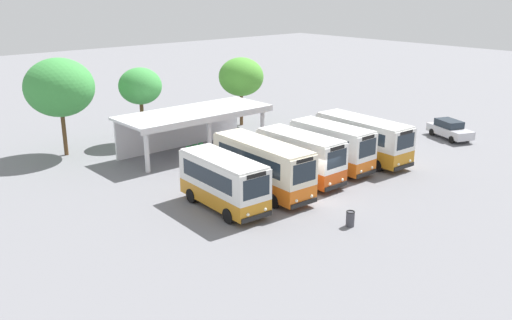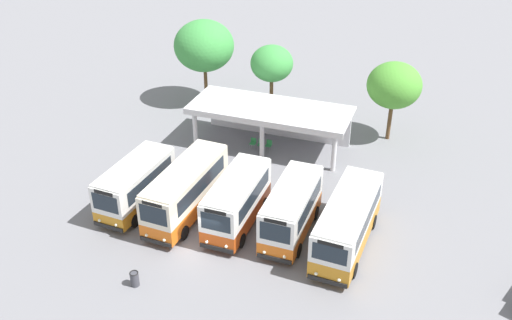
# 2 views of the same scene
# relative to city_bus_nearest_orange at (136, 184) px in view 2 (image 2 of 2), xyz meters

# --- Properties ---
(ground_plane) EXTENTS (180.00, 180.00, 0.00)m
(ground_plane) POSITION_rel_city_bus_nearest_orange_xyz_m (5.95, -2.33, -1.78)
(ground_plane) COLOR slate
(city_bus_nearest_orange) EXTENTS (2.63, 6.62, 3.22)m
(city_bus_nearest_orange) POSITION_rel_city_bus_nearest_orange_xyz_m (0.00, 0.00, 0.00)
(city_bus_nearest_orange) COLOR black
(city_bus_nearest_orange) RESTS_ON ground
(city_bus_second_in_row) EXTENTS (2.61, 8.00, 3.44)m
(city_bus_second_in_row) POSITION_rel_city_bus_nearest_orange_xyz_m (3.47, 0.39, 0.11)
(city_bus_second_in_row) COLOR black
(city_bus_second_in_row) RESTS_ON ground
(city_bus_middle_cream) EXTENTS (2.37, 6.68, 3.32)m
(city_bus_middle_cream) POSITION_rel_city_bus_nearest_orange_xyz_m (6.94, 0.42, 0.05)
(city_bus_middle_cream) COLOR black
(city_bus_middle_cream) RESTS_ON ground
(city_bus_fourth_amber) EXTENTS (2.33, 6.59, 3.34)m
(city_bus_fourth_amber) POSITION_rel_city_bus_nearest_orange_xyz_m (10.40, 0.65, 0.06)
(city_bus_fourth_amber) COLOR black
(city_bus_fourth_amber) RESTS_ON ground
(city_bus_fifth_blue) EXTENTS (2.76, 8.10, 3.27)m
(city_bus_fifth_blue) POSITION_rel_city_bus_nearest_orange_xyz_m (13.87, 0.57, 0.03)
(city_bus_fifth_blue) COLOR black
(city_bus_fifth_blue) RESTS_ON ground
(terminal_canopy) EXTENTS (12.40, 4.87, 3.40)m
(terminal_canopy) POSITION_rel_city_bus_nearest_orange_xyz_m (5.58, 11.44, 0.81)
(terminal_canopy) COLOR silver
(terminal_canopy) RESTS_ON ground
(waiting_chair_end_by_column) EXTENTS (0.44, 0.44, 0.86)m
(waiting_chair_end_by_column) POSITION_rel_city_bus_nearest_orange_xyz_m (4.44, 10.13, -1.26)
(waiting_chair_end_by_column) COLOR slate
(waiting_chair_end_by_column) RESTS_ON ground
(waiting_chair_second_from_end) EXTENTS (0.44, 0.44, 0.86)m
(waiting_chair_second_from_end) POSITION_rel_city_bus_nearest_orange_xyz_m (5.07, 10.17, -1.26)
(waiting_chair_second_from_end) COLOR slate
(waiting_chair_second_from_end) RESTS_ON ground
(waiting_chair_middle_seat) EXTENTS (0.44, 0.44, 0.86)m
(waiting_chair_middle_seat) POSITION_rel_city_bus_nearest_orange_xyz_m (5.71, 10.24, -1.26)
(waiting_chair_middle_seat) COLOR slate
(waiting_chair_middle_seat) RESTS_ON ground
(roadside_tree_behind_canopy) EXTENTS (3.60, 3.60, 6.39)m
(roadside_tree_behind_canopy) POSITION_rel_city_bus_nearest_orange_xyz_m (3.89, 16.22, 3.06)
(roadside_tree_behind_canopy) COLOR brown
(roadside_tree_behind_canopy) RESTS_ON ground
(roadside_tree_east_of_canopy) EXTENTS (4.25, 4.25, 6.46)m
(roadside_tree_east_of_canopy) POSITION_rel_city_bus_nearest_orange_xyz_m (14.18, 15.41, 2.87)
(roadside_tree_east_of_canopy) COLOR brown
(roadside_tree_east_of_canopy) RESTS_ON ground
(roadside_tree_west_of_canopy) EXTENTS (5.30, 5.30, 7.67)m
(roadside_tree_west_of_canopy) POSITION_rel_city_bus_nearest_orange_xyz_m (-2.65, 16.96, 3.62)
(roadside_tree_west_of_canopy) COLOR brown
(roadside_tree_west_of_canopy) RESTS_ON ground
(litter_bin_apron) EXTENTS (0.49, 0.49, 0.90)m
(litter_bin_apron) POSITION_rel_city_bus_nearest_orange_xyz_m (3.71, -6.71, -1.32)
(litter_bin_apron) COLOR #3F3F47
(litter_bin_apron) RESTS_ON ground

